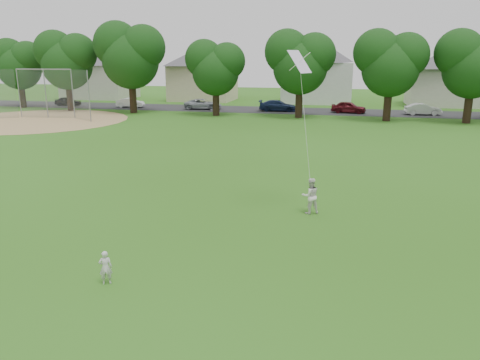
% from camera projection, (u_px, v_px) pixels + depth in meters
% --- Properties ---
extents(ground, '(160.00, 160.00, 0.00)m').
position_uv_depth(ground, '(202.00, 268.00, 14.21)').
color(ground, '#2B5B14').
rests_on(ground, ground).
extents(street, '(90.00, 7.00, 0.01)m').
position_uv_depth(street, '(311.00, 111.00, 53.76)').
color(street, '#2D2D30').
rests_on(street, ground).
extents(dirt_infield, '(18.00, 18.00, 0.02)m').
position_uv_depth(dirt_infield, '(35.00, 120.00, 46.15)').
color(dirt_infield, '#9E7F51').
rests_on(dirt_infield, ground).
extents(toddler, '(0.43, 0.37, 1.00)m').
position_uv_depth(toddler, '(106.00, 268.00, 13.12)').
color(toddler, silver).
rests_on(toddler, ground).
extents(older_boy, '(0.89, 0.81, 1.49)m').
position_uv_depth(older_boy, '(310.00, 196.00, 18.94)').
color(older_boy, silver).
rests_on(older_boy, ground).
extents(kite, '(1.04, 1.25, 5.40)m').
position_uv_depth(kite, '(305.00, 126.00, 18.42)').
color(kite, white).
rests_on(kite, ground).
extents(baseball_backstop, '(11.10, 2.85, 4.87)m').
position_uv_depth(baseball_backstop, '(43.00, 94.00, 46.87)').
color(baseball_backstop, gray).
rests_on(baseball_backstop, ground).
extents(tree_row, '(79.53, 7.83, 10.11)m').
position_uv_depth(tree_row, '(336.00, 57.00, 46.28)').
color(tree_row, black).
rests_on(tree_row, ground).
extents(parked_cars, '(71.72, 2.31, 1.29)m').
position_uv_depth(parked_cars, '(367.00, 108.00, 51.32)').
color(parked_cars, black).
rests_on(parked_cars, ground).
extents(house_row, '(76.76, 13.54, 9.92)m').
position_uv_depth(house_row, '(314.00, 67.00, 62.08)').
color(house_row, beige).
rests_on(house_row, ground).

